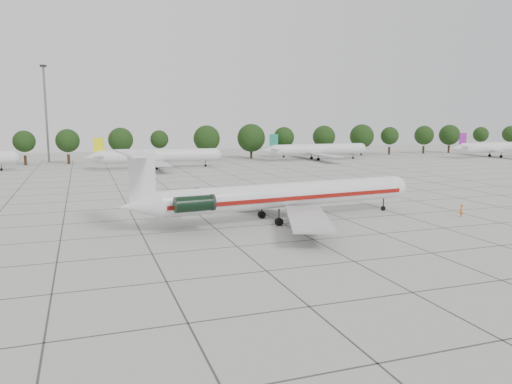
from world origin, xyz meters
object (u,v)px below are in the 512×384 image
main_airliner (274,196)px  bg_airliner_e (498,147)px  ground_crew (461,211)px  bg_airliner_d (318,150)px  floodlight_mast (46,108)px  bg_airliner_c (158,156)px

main_airliner → bg_airliner_e: (96.90, 63.81, -0.17)m
ground_crew → bg_airliner_d: (18.92, 78.29, 2.13)m
main_airliner → bg_airliner_e: main_airliner is taller
bg_airliner_d → floodlight_mast: 74.08m
ground_crew → bg_airliner_d: bg_airliner_d is taller
main_airliner → floodlight_mast: 95.81m
bg_airliner_c → bg_airliner_d: size_ratio=1.00×
bg_airliner_e → ground_crew: bearing=-137.1°
bg_airliner_c → floodlight_mast: size_ratio=1.11×
ground_crew → bg_airliner_d: size_ratio=0.06×
main_airliner → bg_airliner_d: 84.23m
ground_crew → bg_airliner_e: bg_airliner_e is taller
bg_airliner_c → bg_airliner_e: 101.05m
bg_airliner_d → bg_airliner_c: bearing=-169.5°
bg_airliner_d → floodlight_mast: size_ratio=1.11×
bg_airliner_e → floodlight_mast: bearing=168.1°
main_airliner → bg_airliner_d: (41.63, 73.22, -0.17)m
ground_crew → bg_airliner_c: size_ratio=0.06×
bg_airliner_d → floodlight_mast: floodlight_mast is taller
floodlight_mast → bg_airliner_e: bearing=-11.9°
main_airliner → bg_airliner_c: size_ratio=1.32×
ground_crew → bg_airliner_d: 80.57m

